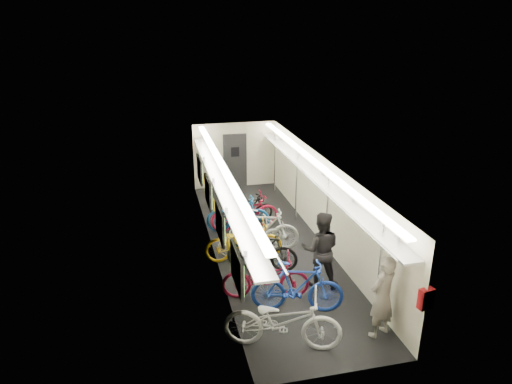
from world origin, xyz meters
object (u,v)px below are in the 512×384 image
bicycle_0 (283,320)px  backpack (426,299)px  bicycle_1 (297,287)px  passenger_near (382,297)px  passenger_mid (320,250)px

bicycle_0 → backpack: bearing=-91.6°
bicycle_0 → bicycle_1: (0.61, 1.02, 0.01)m
bicycle_0 → bicycle_1: bicycle_1 is taller
passenger_near → passenger_mid: (-0.51, 1.97, 0.06)m
passenger_near → backpack: bearing=90.0°
passenger_near → backpack: passenger_near is taller
bicycle_0 → passenger_near: 1.96m
bicycle_1 → passenger_near: (1.33, -1.09, 0.27)m
passenger_mid → bicycle_1: bearing=65.1°
bicycle_0 → passenger_near: bearing=-72.8°
bicycle_1 → passenger_mid: size_ratio=1.07×
bicycle_0 → passenger_mid: (1.43, 1.89, 0.33)m
bicycle_1 → passenger_near: 1.74m
passenger_near → passenger_mid: size_ratio=0.94×
bicycle_0 → passenger_near: size_ratio=1.29×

